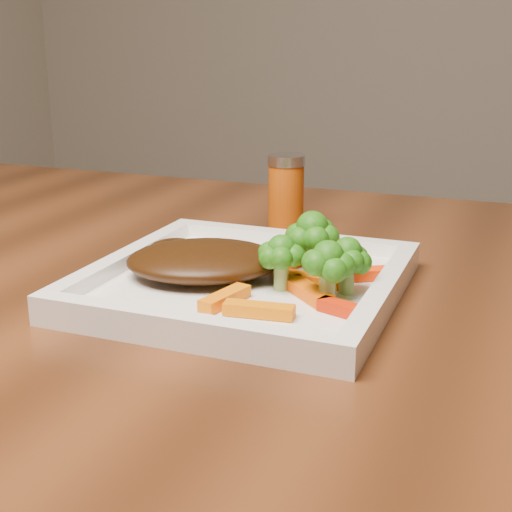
% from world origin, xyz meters
% --- Properties ---
extents(plate, '(0.27, 0.27, 0.01)m').
position_xyz_m(plate, '(-0.12, -0.21, 0.76)').
color(plate, white).
rests_on(plate, dining_table).
extents(steak, '(0.18, 0.16, 0.03)m').
position_xyz_m(steak, '(-0.16, -0.21, 0.78)').
color(steak, '#3A1E08').
rests_on(steak, plate).
extents(broccoli_0, '(0.06, 0.06, 0.07)m').
position_xyz_m(broccoli_0, '(-0.07, -0.17, 0.80)').
color(broccoli_0, '#296410').
rests_on(broccoli_0, plate).
extents(broccoli_1, '(0.05, 0.05, 0.06)m').
position_xyz_m(broccoli_1, '(-0.03, -0.20, 0.79)').
color(broccoli_1, '#226811').
rests_on(broccoli_1, plate).
extents(broccoli_2, '(0.06, 0.06, 0.06)m').
position_xyz_m(broccoli_2, '(-0.04, -0.23, 0.79)').
color(broccoli_2, '#147112').
rests_on(broccoli_2, plate).
extents(broccoli_3, '(0.06, 0.06, 0.06)m').
position_xyz_m(broccoli_3, '(-0.08, -0.22, 0.79)').
color(broccoli_3, '#305F0F').
rests_on(broccoli_3, plate).
extents(carrot_0, '(0.06, 0.02, 0.01)m').
position_xyz_m(carrot_0, '(-0.08, -0.28, 0.77)').
color(carrot_0, orange).
rests_on(carrot_0, plate).
extents(carrot_1, '(0.05, 0.03, 0.01)m').
position_xyz_m(carrot_1, '(-0.02, -0.26, 0.77)').
color(carrot_1, red).
rests_on(carrot_1, plate).
extents(carrot_2, '(0.03, 0.06, 0.01)m').
position_xyz_m(carrot_2, '(-0.12, -0.27, 0.77)').
color(carrot_2, orange).
rests_on(carrot_2, plate).
extents(carrot_3, '(0.06, 0.04, 0.01)m').
position_xyz_m(carrot_3, '(-0.02, -0.16, 0.77)').
color(carrot_3, '#FF3904').
rests_on(carrot_3, plate).
extents(carrot_4, '(0.04, 0.06, 0.01)m').
position_xyz_m(carrot_4, '(-0.09, -0.15, 0.77)').
color(carrot_4, '#FF3F04').
rests_on(carrot_4, plate).
extents(carrot_5, '(0.06, 0.06, 0.01)m').
position_xyz_m(carrot_5, '(-0.06, -0.23, 0.77)').
color(carrot_5, '#F15B03').
rests_on(carrot_5, plate).
extents(carrot_6, '(0.06, 0.02, 0.01)m').
position_xyz_m(carrot_6, '(-0.07, -0.20, 0.77)').
color(carrot_6, '#FB6904').
rests_on(carrot_6, plate).
extents(spice_shaker, '(0.05, 0.05, 0.09)m').
position_xyz_m(spice_shaker, '(-0.16, 0.01, 0.80)').
color(spice_shaker, '#A44409').
rests_on(spice_shaker, dining_table).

